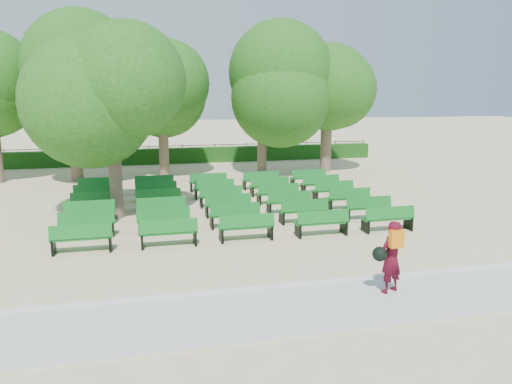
% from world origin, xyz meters
% --- Properties ---
extents(ground, '(120.00, 120.00, 0.00)m').
position_xyz_m(ground, '(0.00, 0.00, 0.00)').
color(ground, '#D2B98B').
extents(paving, '(30.00, 2.20, 0.06)m').
position_xyz_m(paving, '(0.00, -7.40, 0.03)').
color(paving, beige).
rests_on(paving, ground).
extents(curb, '(30.00, 0.12, 0.10)m').
position_xyz_m(curb, '(0.00, -6.25, 0.05)').
color(curb, silver).
rests_on(curb, ground).
extents(hedge, '(26.00, 0.70, 0.90)m').
position_xyz_m(hedge, '(0.00, 14.00, 0.45)').
color(hedge, '#194C13').
rests_on(hedge, ground).
extents(fence, '(26.00, 0.10, 1.02)m').
position_xyz_m(fence, '(0.00, 14.40, 0.00)').
color(fence, black).
rests_on(fence, ground).
extents(tree_line, '(21.80, 6.80, 7.04)m').
position_xyz_m(tree_line, '(0.00, 10.00, 0.00)').
color(tree_line, '#27631A').
rests_on(tree_line, ground).
extents(bench_array, '(1.61, 0.54, 1.01)m').
position_xyz_m(bench_array, '(1.24, 1.20, 0.08)').
color(bench_array, '#136C21').
rests_on(bench_array, ground).
extents(tree_among, '(4.43, 4.43, 5.95)m').
position_xyz_m(tree_among, '(-2.46, 1.12, 3.94)').
color(tree_among, brown).
rests_on(tree_among, ground).
extents(person, '(0.78, 0.56, 1.56)m').
position_xyz_m(person, '(3.35, -7.12, 0.86)').
color(person, '#480A19').
rests_on(person, ground).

